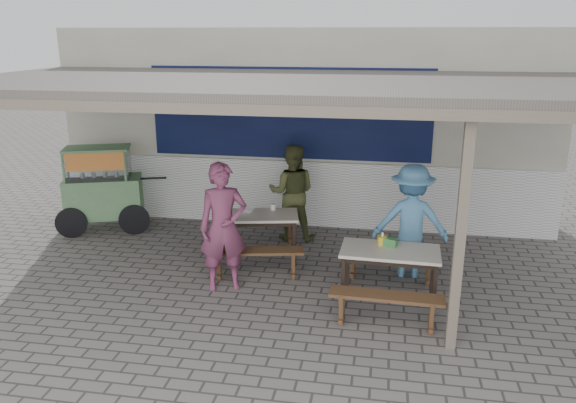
% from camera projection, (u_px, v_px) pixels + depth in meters
% --- Properties ---
extents(ground, '(60.00, 60.00, 0.00)m').
position_uv_depth(ground, '(265.00, 295.00, 7.62)').
color(ground, slate).
rests_on(ground, ground).
extents(back_wall, '(9.00, 1.28, 3.50)m').
position_uv_depth(back_wall, '(305.00, 127.00, 10.50)').
color(back_wall, beige).
rests_on(back_wall, ground).
extents(warung_roof, '(9.00, 4.21, 2.81)m').
position_uv_depth(warung_roof, '(278.00, 86.00, 7.68)').
color(warung_roof, '#574E4B').
rests_on(warung_roof, ground).
extents(table_left, '(1.37, 0.89, 0.75)m').
position_uv_depth(table_left, '(257.00, 219.00, 8.61)').
color(table_left, beige).
rests_on(table_left, ground).
extents(bench_left_street, '(1.39, 0.56, 0.45)m').
position_uv_depth(bench_left_street, '(256.00, 257.00, 8.03)').
color(bench_left_street, brown).
rests_on(bench_left_street, ground).
extents(bench_left_wall, '(1.39, 0.56, 0.45)m').
position_uv_depth(bench_left_wall, '(258.00, 225.00, 9.39)').
color(bench_left_wall, brown).
rests_on(bench_left_wall, ground).
extents(table_right, '(1.28, 0.72, 0.75)m').
position_uv_depth(table_right, '(390.00, 256.00, 7.21)').
color(table_right, beige).
rests_on(table_right, ground).
extents(bench_right_street, '(1.36, 0.33, 0.45)m').
position_uv_depth(bench_right_street, '(386.00, 303.00, 6.66)').
color(bench_right_street, brown).
rests_on(bench_right_street, ground).
extents(bench_right_wall, '(1.36, 0.33, 0.45)m').
position_uv_depth(bench_right_wall, '(391.00, 259.00, 7.96)').
color(bench_right_wall, brown).
rests_on(bench_right_wall, ground).
extents(vendor_cart, '(1.77, 1.17, 1.51)m').
position_uv_depth(vendor_cart, '(102.00, 186.00, 9.92)').
color(vendor_cart, '#679161').
rests_on(vendor_cart, ground).
extents(patron_street_side, '(0.76, 0.63, 1.78)m').
position_uv_depth(patron_street_side, '(223.00, 227.00, 7.60)').
color(patron_street_side, '#6F324F').
rests_on(patron_street_side, ground).
extents(patron_wall_side, '(0.84, 0.67, 1.65)m').
position_uv_depth(patron_wall_side, '(292.00, 192.00, 9.48)').
color(patron_wall_side, '#4A4F2A').
rests_on(patron_wall_side, ground).
extents(patron_right_table, '(1.09, 0.65, 1.66)m').
position_uv_depth(patron_right_table, '(411.00, 221.00, 8.03)').
color(patron_right_table, '#528DBD').
rests_on(patron_right_table, ground).
extents(tissue_box, '(0.13, 0.13, 0.11)m').
position_uv_depth(tissue_box, '(382.00, 240.00, 7.35)').
color(tissue_box, gold).
rests_on(tissue_box, table_right).
extents(donation_box, '(0.19, 0.15, 0.11)m').
position_uv_depth(donation_box, '(390.00, 242.00, 7.29)').
color(donation_box, '#337237').
rests_on(donation_box, table_right).
extents(condiment_jar, '(0.08, 0.08, 0.09)m').
position_uv_depth(condiment_jar, '(273.00, 207.00, 8.79)').
color(condiment_jar, silver).
rests_on(condiment_jar, table_left).
extents(condiment_bowl, '(0.22, 0.22, 0.05)m').
position_uv_depth(condiment_bowl, '(248.00, 210.00, 8.71)').
color(condiment_bowl, white).
rests_on(condiment_bowl, table_left).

